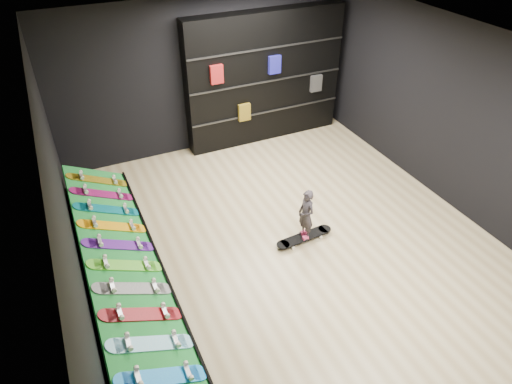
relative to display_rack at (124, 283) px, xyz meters
name	(u,v)px	position (x,y,z in m)	size (l,w,h in m)	color
floor	(290,243)	(2.55, 0.00, -0.25)	(6.00, 7.00, 0.01)	tan
ceiling	(301,53)	(2.55, 0.00, 2.75)	(6.00, 7.00, 0.01)	white
wall_back	(207,75)	(2.55, 3.50, 1.25)	(6.00, 0.02, 3.00)	black
wall_front	(506,367)	(2.55, -3.50, 1.25)	(6.00, 0.02, 3.00)	black
wall_left	(66,219)	(-0.45, 0.00, 1.25)	(0.02, 7.00, 3.00)	black
wall_right	(459,120)	(5.55, 0.00, 1.25)	(0.02, 7.00, 3.00)	black
display_rack	(124,283)	(0.00, 0.00, 0.00)	(0.90, 4.50, 0.50)	black
turf_ramp	(122,257)	(0.05, 0.00, 0.46)	(1.00, 4.50, 0.04)	#106521
back_shelving	(264,78)	(3.70, 3.32, 1.07)	(3.30, 0.39, 2.64)	black
floor_skateboard	(304,238)	(2.77, -0.04, -0.21)	(0.98, 0.22, 0.09)	black
child	(305,223)	(2.77, -0.04, 0.09)	(0.19, 0.14, 0.51)	black
display_board_0	(163,377)	(0.06, -1.90, 0.49)	(0.98, 0.22, 0.09)	blue
display_board_1	(152,344)	(0.06, -1.48, 0.49)	(0.98, 0.22, 0.09)	#0CB2E5
display_board_2	(142,314)	(0.06, -1.06, 0.49)	(0.98, 0.22, 0.09)	red
display_board_3	(133,288)	(0.06, -0.63, 0.49)	(0.98, 0.22, 0.09)	black
display_board_4	(126,265)	(0.06, -0.21, 0.49)	(0.98, 0.22, 0.09)	green
display_board_5	(119,245)	(0.06, 0.21, 0.49)	(0.98, 0.22, 0.09)	purple
display_board_6	(113,226)	(0.06, 0.63, 0.49)	(0.98, 0.22, 0.09)	yellow
display_board_7	(107,209)	(0.06, 1.06, 0.49)	(0.98, 0.22, 0.09)	#0C8C99
display_board_8	(102,194)	(0.06, 1.48, 0.49)	(0.98, 0.22, 0.09)	#E5198C
display_board_9	(98,180)	(0.06, 1.90, 0.49)	(0.98, 0.22, 0.09)	yellow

